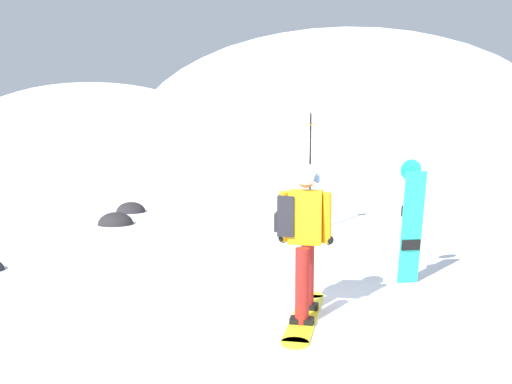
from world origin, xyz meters
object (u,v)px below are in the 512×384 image
Objects in this scene: piste_marker_near at (310,164)px; rock_mid at (131,212)px; rock_dark at (116,224)px; spare_snowboard at (411,222)px; snowboarder_main at (303,236)px.

rock_mid is (-3.41, 2.80, -1.28)m from piste_marker_near.
piste_marker_near is 3.23× the size of rock_dark.
rock_dark is 1.45m from rock_mid.
snowboarder_main is at bearing -148.82° from spare_snowboard.
snowboarder_main is 1.05× the size of spare_snowboard.
piste_marker_near is 4.60m from rock_mid.
rock_mid is at bearing 106.64° from snowboarder_main.
rock_dark is at bearing -99.34° from rock_mid.
spare_snowboard is 3.55m from piste_marker_near.
piste_marker_near is 3.49× the size of rock_mid.
spare_snowboard is at bearing -58.26° from rock_mid.
spare_snowboard is 0.73× the size of piste_marker_near.
spare_snowboard is 2.54× the size of rock_mid.
rock_dark is (-4.13, 4.86, -0.84)m from spare_snowboard.
piste_marker_near is at bearing -39.41° from rock_mid.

